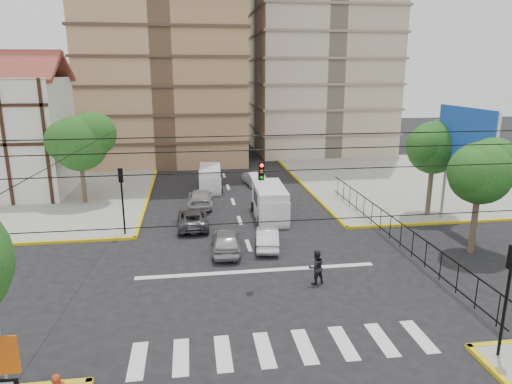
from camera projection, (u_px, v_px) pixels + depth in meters
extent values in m
plane|color=black|center=(261.00, 281.00, 23.54)|extent=(160.00, 160.00, 0.00)
cube|color=gray|center=(0.00, 194.00, 39.87)|extent=(26.00, 26.00, 0.15)
cube|color=gray|center=(428.00, 179.00, 45.44)|extent=(26.00, 26.00, 0.15)
cube|color=silver|center=(285.00, 348.00, 17.80)|extent=(12.00, 2.40, 0.01)
cube|color=silver|center=(257.00, 271.00, 24.69)|extent=(13.00, 0.40, 0.01)
cube|color=silver|center=(4.00, 138.00, 38.75)|extent=(10.00, 8.00, 10.00)
cube|color=maroon|center=(3.00, 66.00, 39.06)|extent=(10.80, 4.25, 2.65)
cylinder|color=slate|center=(477.00, 207.00, 28.83)|extent=(0.20, 0.20, 4.00)
cylinder|color=slate|center=(443.00, 191.00, 32.66)|extent=(0.20, 0.20, 4.00)
cube|color=silver|center=(466.00, 140.00, 29.73)|extent=(0.25, 6.00, 4.00)
cube|color=blue|center=(463.00, 140.00, 29.70)|extent=(0.08, 6.20, 4.20)
cylinder|color=#473828|center=(474.00, 219.00, 26.73)|extent=(0.36, 0.36, 4.20)
sphere|color=#194E16|center=(480.00, 173.00, 26.02)|extent=(3.60, 3.60, 3.60)
sphere|color=#194E16|center=(493.00, 162.00, 26.30)|extent=(2.88, 2.88, 2.88)
sphere|color=#194E16|center=(472.00, 171.00, 25.59)|extent=(2.70, 2.70, 2.70)
cylinder|color=#473828|center=(430.00, 187.00, 33.53)|extent=(0.36, 0.36, 4.48)
sphere|color=#194E16|center=(434.00, 148.00, 32.78)|extent=(3.80, 3.80, 3.80)
sphere|color=#194E16|center=(445.00, 139.00, 33.05)|extent=(3.04, 3.04, 3.04)
sphere|color=#194E16|center=(426.00, 146.00, 32.34)|extent=(2.85, 2.85, 2.85)
cylinder|color=#473828|center=(83.00, 179.00, 36.64)|extent=(0.36, 0.36, 4.20)
sphere|color=#194E16|center=(79.00, 143.00, 35.90)|extent=(4.40, 4.40, 4.40)
sphere|color=#194E16|center=(94.00, 134.00, 36.17)|extent=(3.52, 3.52, 3.52)
sphere|color=#194E16|center=(66.00, 141.00, 35.43)|extent=(3.30, 3.30, 3.30)
cylinder|color=black|center=(504.00, 313.00, 16.68)|extent=(0.12, 0.12, 3.50)
cylinder|color=black|center=(123.00, 208.00, 29.43)|extent=(0.12, 0.12, 3.50)
cube|color=black|center=(121.00, 175.00, 28.87)|extent=(0.28, 0.22, 0.90)
sphere|color=#FF0C0C|center=(120.00, 171.00, 28.79)|extent=(0.17, 0.17, 0.17)
cube|color=black|center=(261.00, 171.00, 22.06)|extent=(0.28, 0.22, 0.90)
cylinder|color=black|center=(309.00, 220.00, 13.33)|extent=(18.00, 0.03, 0.03)
cube|color=#E5590C|center=(2.00, 356.00, 12.76)|extent=(0.90, 0.06, 1.20)
cube|color=black|center=(6.00, 383.00, 12.99)|extent=(0.65, 0.05, 0.25)
cube|color=silver|center=(269.00, 202.00, 33.47)|extent=(2.27, 5.28, 2.39)
cube|color=silver|center=(275.00, 212.00, 31.52)|extent=(2.02, 1.32, 1.67)
cube|color=black|center=(276.00, 206.00, 31.02)|extent=(1.93, 0.17, 0.94)
cylinder|color=black|center=(260.00, 220.00, 31.95)|extent=(0.25, 0.73, 0.73)
cylinder|color=black|center=(287.00, 219.00, 32.23)|extent=(0.25, 0.73, 0.73)
cylinder|color=black|center=(253.00, 207.00, 35.14)|extent=(0.25, 0.73, 0.73)
cylinder|color=black|center=(278.00, 206.00, 35.41)|extent=(0.25, 0.73, 0.73)
cube|color=silver|center=(210.00, 178.00, 41.42)|extent=(2.11, 4.72, 2.13)
cube|color=silver|center=(211.00, 185.00, 39.69)|extent=(1.82, 1.21, 1.48)
cube|color=black|center=(211.00, 180.00, 39.25)|extent=(1.71, 0.20, 0.83)
cylinder|color=black|center=(201.00, 191.00, 40.08)|extent=(0.25, 0.65, 0.65)
cylinder|color=black|center=(221.00, 190.00, 40.32)|extent=(0.25, 0.65, 0.65)
cylinder|color=black|center=(200.00, 183.00, 42.91)|extent=(0.25, 0.65, 0.65)
cylinder|color=black|center=(219.00, 182.00, 43.15)|extent=(0.25, 0.65, 0.65)
imported|color=#A9A9AD|center=(226.00, 241.00, 27.16)|extent=(1.89, 4.24, 1.42)
imported|color=white|center=(267.00, 238.00, 27.87)|extent=(1.85, 3.93, 1.25)
imported|color=#515359|center=(193.00, 219.00, 31.51)|extent=(2.14, 4.48, 1.24)
imported|color=#BABABF|center=(201.00, 198.00, 36.44)|extent=(2.11, 4.78, 1.36)
imported|color=#262629|center=(269.00, 192.00, 38.46)|extent=(1.54, 3.70, 1.25)
imported|color=silver|center=(254.00, 178.00, 43.38)|extent=(1.96, 4.24, 1.35)
imported|color=black|center=(316.00, 267.00, 23.00)|extent=(1.03, 0.91, 1.79)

